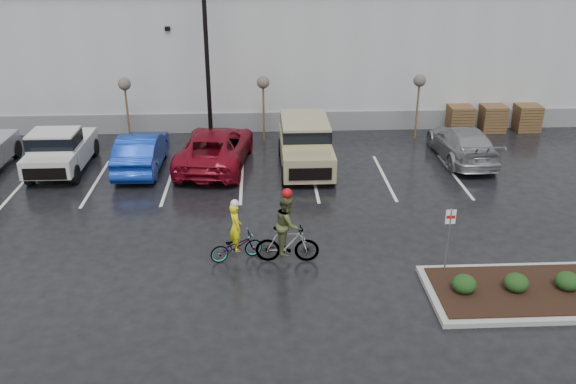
{
  "coord_description": "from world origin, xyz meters",
  "views": [
    {
      "loc": [
        -1.72,
        -15.48,
        9.76
      ],
      "look_at": [
        -0.78,
        3.7,
        1.3
      ],
      "focal_mm": 38.0,
      "sensor_mm": 36.0,
      "label": 1
    }
  ],
  "objects_px": {
    "sapling_mid": "(263,86)",
    "pallet_stack_b": "(492,118)",
    "cyclist_olive": "(287,236)",
    "car_far_silver": "(462,143)",
    "car_blue": "(141,151)",
    "pickup_white": "(63,147)",
    "car_red": "(215,148)",
    "pallet_stack_a": "(459,118)",
    "sapling_east": "(419,84)",
    "pallet_stack_c": "(527,117)",
    "sapling_west": "(125,88)",
    "lamppost": "(205,26)",
    "suv_tan": "(306,146)",
    "cyclist_hivis": "(236,241)",
    "fire_lane_sign": "(449,233)"
  },
  "relations": [
    {
      "from": "pallet_stack_a",
      "to": "suv_tan",
      "type": "height_order",
      "value": "suv_tan"
    },
    {
      "from": "lamppost",
      "to": "pallet_stack_b",
      "type": "relative_size",
      "value": 6.83
    },
    {
      "from": "suv_tan",
      "to": "cyclist_olive",
      "type": "distance_m",
      "value": 8.02
    },
    {
      "from": "sapling_mid",
      "to": "suv_tan",
      "type": "bearing_deg",
      "value": -65.47
    },
    {
      "from": "pallet_stack_a",
      "to": "car_red",
      "type": "distance_m",
      "value": 12.89
    },
    {
      "from": "pallet_stack_a",
      "to": "sapling_east",
      "type": "bearing_deg",
      "value": -158.2
    },
    {
      "from": "sapling_mid",
      "to": "car_far_silver",
      "type": "relative_size",
      "value": 0.61
    },
    {
      "from": "car_blue",
      "to": "pallet_stack_a",
      "type": "bearing_deg",
      "value": -163.25
    },
    {
      "from": "sapling_east",
      "to": "pallet_stack_a",
      "type": "xyz_separation_m",
      "value": [
        2.5,
        1.0,
        -2.05
      ]
    },
    {
      "from": "suv_tan",
      "to": "cyclist_hivis",
      "type": "relative_size",
      "value": 2.47
    },
    {
      "from": "pallet_stack_c",
      "to": "cyclist_olive",
      "type": "height_order",
      "value": "cyclist_olive"
    },
    {
      "from": "car_far_silver",
      "to": "pallet_stack_c",
      "type": "bearing_deg",
      "value": -139.56
    },
    {
      "from": "pallet_stack_b",
      "to": "car_blue",
      "type": "xyz_separation_m",
      "value": [
        -17.02,
        -4.49,
        0.13
      ]
    },
    {
      "from": "pallet_stack_c",
      "to": "cyclist_hivis",
      "type": "height_order",
      "value": "cyclist_hivis"
    },
    {
      "from": "car_blue",
      "to": "pallet_stack_c",
      "type": "bearing_deg",
      "value": -166.17
    },
    {
      "from": "car_red",
      "to": "cyclist_hivis",
      "type": "distance_m",
      "value": 8.34
    },
    {
      "from": "pickup_white",
      "to": "car_red",
      "type": "bearing_deg",
      "value": -0.33
    },
    {
      "from": "sapling_west",
      "to": "pallet_stack_a",
      "type": "relative_size",
      "value": 2.37
    },
    {
      "from": "sapling_mid",
      "to": "car_blue",
      "type": "height_order",
      "value": "sapling_mid"
    },
    {
      "from": "pallet_stack_b",
      "to": "pallet_stack_a",
      "type": "bearing_deg",
      "value": 180.0
    },
    {
      "from": "pallet_stack_b",
      "to": "sapling_mid",
      "type": "bearing_deg",
      "value": -175.11
    },
    {
      "from": "car_blue",
      "to": "car_far_silver",
      "type": "height_order",
      "value": "car_blue"
    },
    {
      "from": "pallet_stack_a",
      "to": "fire_lane_sign",
      "type": "relative_size",
      "value": 0.61
    },
    {
      "from": "lamppost",
      "to": "sapling_mid",
      "type": "bearing_deg",
      "value": 21.8
    },
    {
      "from": "lamppost",
      "to": "car_far_silver",
      "type": "distance_m",
      "value": 12.56
    },
    {
      "from": "suv_tan",
      "to": "cyclist_olive",
      "type": "xyz_separation_m",
      "value": [
        -1.17,
        -7.93,
        -0.13
      ]
    },
    {
      "from": "sapling_mid",
      "to": "car_far_silver",
      "type": "xyz_separation_m",
      "value": [
        8.87,
        -3.04,
        -1.97
      ]
    },
    {
      "from": "car_blue",
      "to": "cyclist_hivis",
      "type": "xyz_separation_m",
      "value": [
        4.3,
        -8.04,
        -0.16
      ]
    },
    {
      "from": "sapling_mid",
      "to": "sapling_west",
      "type": "bearing_deg",
      "value": 180.0
    },
    {
      "from": "cyclist_hivis",
      "to": "cyclist_olive",
      "type": "height_order",
      "value": "cyclist_olive"
    },
    {
      "from": "car_far_silver",
      "to": "car_red",
      "type": "bearing_deg",
      "value": 0.6
    },
    {
      "from": "pallet_stack_a",
      "to": "fire_lane_sign",
      "type": "height_order",
      "value": "fire_lane_sign"
    },
    {
      "from": "sapling_east",
      "to": "suv_tan",
      "type": "bearing_deg",
      "value": -146.35
    },
    {
      "from": "pallet_stack_b",
      "to": "car_red",
      "type": "relative_size",
      "value": 0.23
    },
    {
      "from": "sapling_west",
      "to": "sapling_mid",
      "type": "relative_size",
      "value": 1.0
    },
    {
      "from": "lamppost",
      "to": "car_blue",
      "type": "distance_m",
      "value": 6.16
    },
    {
      "from": "pallet_stack_a",
      "to": "car_far_silver",
      "type": "relative_size",
      "value": 0.26
    },
    {
      "from": "lamppost",
      "to": "pallet_stack_a",
      "type": "bearing_deg",
      "value": 9.09
    },
    {
      "from": "car_far_silver",
      "to": "cyclist_olive",
      "type": "relative_size",
      "value": 2.09
    },
    {
      "from": "cyclist_olive",
      "to": "car_far_silver",
      "type": "bearing_deg",
      "value": -40.45
    },
    {
      "from": "pickup_white",
      "to": "cyclist_olive",
      "type": "height_order",
      "value": "cyclist_olive"
    },
    {
      "from": "pickup_white",
      "to": "suv_tan",
      "type": "xyz_separation_m",
      "value": [
        10.45,
        -0.59,
        0.05
      ]
    },
    {
      "from": "car_red",
      "to": "pallet_stack_b",
      "type": "bearing_deg",
      "value": -155.85
    },
    {
      "from": "sapling_mid",
      "to": "pallet_stack_b",
      "type": "relative_size",
      "value": 2.37
    },
    {
      "from": "sapling_west",
      "to": "pallet_stack_a",
      "type": "height_order",
      "value": "sapling_west"
    },
    {
      "from": "pallet_stack_b",
      "to": "car_red",
      "type": "bearing_deg",
      "value": -162.84
    },
    {
      "from": "sapling_west",
      "to": "car_far_silver",
      "type": "distance_m",
      "value": 15.79
    },
    {
      "from": "pallet_stack_a",
      "to": "suv_tan",
      "type": "distance_m",
      "value": 9.57
    },
    {
      "from": "lamppost",
      "to": "suv_tan",
      "type": "bearing_deg",
      "value": -33.67
    },
    {
      "from": "car_red",
      "to": "suv_tan",
      "type": "bearing_deg",
      "value": 178.98
    }
  ]
}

